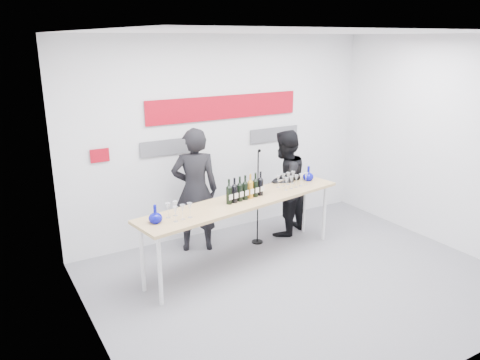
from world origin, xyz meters
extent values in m
plane|color=slate|center=(0.00, 0.00, 0.00)|extent=(5.00, 5.00, 0.00)
cube|color=silver|center=(0.00, 2.00, 1.50)|extent=(5.00, 0.04, 3.00)
cube|color=#A00616|center=(0.00, 1.97, 1.95)|extent=(2.50, 0.02, 0.35)
cube|color=#59595E|center=(-0.90, 1.97, 1.45)|extent=(0.90, 0.02, 0.22)
cube|color=#59595E|center=(0.90, 1.97, 1.45)|extent=(0.90, 0.02, 0.22)
cube|color=#A00616|center=(-1.90, 1.97, 1.45)|extent=(0.25, 0.02, 0.18)
cube|color=tan|center=(-0.36, 0.82, 0.89)|extent=(3.09, 1.10, 0.04)
cylinder|color=silver|center=(-1.73, 0.38, 0.43)|extent=(0.05, 0.05, 0.87)
cylinder|color=silver|center=(1.06, 0.85, 0.43)|extent=(0.05, 0.05, 0.87)
cylinder|color=silver|center=(-1.79, 0.78, 0.43)|extent=(0.05, 0.05, 0.87)
cylinder|color=silver|center=(1.00, 1.25, 0.43)|extent=(0.05, 0.05, 0.87)
imported|color=black|center=(-0.73, 1.54, 0.89)|extent=(0.76, 0.64, 1.78)
imported|color=black|center=(0.69, 1.37, 0.82)|extent=(0.97, 0.88, 1.63)
cylinder|color=black|center=(0.14, 1.27, 0.01)|extent=(0.17, 0.17, 0.02)
cylinder|color=black|center=(0.14, 1.27, 0.70)|extent=(0.02, 0.02, 1.40)
sphere|color=black|center=(0.14, 1.24, 1.42)|extent=(0.05, 0.05, 0.05)
camera|label=1|loc=(-3.35, -4.15, 2.94)|focal=35.00mm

